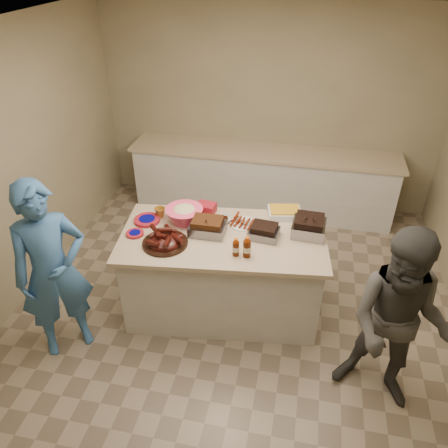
% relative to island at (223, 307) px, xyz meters
% --- Properties ---
extents(room, '(4.50, 5.00, 2.70)m').
position_rel_island_xyz_m(room, '(0.12, -0.13, 0.00)').
color(room, tan).
rests_on(room, ground).
extents(back_counter, '(3.60, 0.64, 0.90)m').
position_rel_island_xyz_m(back_counter, '(0.12, 2.07, 0.45)').
color(back_counter, silver).
rests_on(back_counter, ground).
extents(island, '(2.04, 1.24, 0.92)m').
position_rel_island_xyz_m(island, '(0.00, 0.00, 0.00)').
color(island, silver).
rests_on(island, ground).
extents(rib_platter, '(0.45, 0.45, 0.17)m').
position_rel_island_xyz_m(rib_platter, '(-0.49, -0.24, 0.92)').
color(rib_platter, '#3D0F09').
rests_on(rib_platter, island).
extents(pulled_pork_tray, '(0.33, 0.25, 0.10)m').
position_rel_island_xyz_m(pulled_pork_tray, '(-0.15, 0.01, 0.92)').
color(pulled_pork_tray, '#47230F').
rests_on(pulled_pork_tray, island).
extents(brisket_tray, '(0.29, 0.25, 0.08)m').
position_rel_island_xyz_m(brisket_tray, '(0.38, 0.06, 0.92)').
color(brisket_tray, black).
rests_on(brisket_tray, island).
extents(roasting_pan, '(0.32, 0.32, 0.12)m').
position_rel_island_xyz_m(roasting_pan, '(0.79, 0.20, 0.92)').
color(roasting_pan, gray).
rests_on(roasting_pan, island).
extents(coleslaw_bowl, '(0.41, 0.41, 0.25)m').
position_rel_island_xyz_m(coleslaw_bowl, '(-0.42, 0.16, 0.92)').
color(coleslaw_bowl, '#FF476F').
rests_on(coleslaw_bowl, island).
extents(sausage_plate, '(0.32, 0.32, 0.04)m').
position_rel_island_xyz_m(sausage_plate, '(0.15, 0.23, 0.92)').
color(sausage_plate, silver).
rests_on(sausage_plate, island).
extents(mac_cheese_dish, '(0.37, 0.30, 0.09)m').
position_rel_island_xyz_m(mac_cheese_dish, '(0.54, 0.47, 0.92)').
color(mac_cheese_dish, gold).
rests_on(mac_cheese_dish, island).
extents(bbq_bottle_a, '(0.07, 0.07, 0.18)m').
position_rel_island_xyz_m(bbq_bottle_a, '(0.17, -0.27, 0.92)').
color(bbq_bottle_a, '#451703').
rests_on(bbq_bottle_a, island).
extents(bbq_bottle_b, '(0.08, 0.08, 0.20)m').
position_rel_island_xyz_m(bbq_bottle_b, '(0.27, -0.27, 0.92)').
color(bbq_bottle_b, '#451703').
rests_on(bbq_bottle_b, island).
extents(mustard_bottle, '(0.05, 0.05, 0.13)m').
position_rel_island_xyz_m(mustard_bottle, '(-0.10, 0.14, 0.92)').
color(mustard_bottle, '#D99D0B').
rests_on(mustard_bottle, island).
extents(sauce_bowl, '(0.15, 0.06, 0.15)m').
position_rel_island_xyz_m(sauce_bowl, '(-0.04, 0.25, 0.92)').
color(sauce_bowl, silver).
rests_on(sauce_bowl, island).
extents(plate_stack_large, '(0.28, 0.28, 0.03)m').
position_rel_island_xyz_m(plate_stack_large, '(-0.79, 0.09, 0.92)').
color(plate_stack_large, maroon).
rests_on(plate_stack_large, island).
extents(plate_stack_small, '(0.19, 0.19, 0.02)m').
position_rel_island_xyz_m(plate_stack_small, '(-0.82, -0.15, 0.92)').
color(plate_stack_small, maroon).
rests_on(plate_stack_small, island).
extents(plastic_cup, '(0.12, 0.11, 0.11)m').
position_rel_island_xyz_m(plastic_cup, '(-0.69, 0.20, 0.92)').
color(plastic_cup, '#9B681E').
rests_on(plastic_cup, island).
extents(basket_stack, '(0.21, 0.17, 0.10)m').
position_rel_island_xyz_m(basket_stack, '(-0.26, 0.38, 0.92)').
color(basket_stack, maroon).
rests_on(basket_stack, island).
extents(guest_blue, '(1.61, 1.73, 0.42)m').
position_rel_island_xyz_m(guest_blue, '(-1.34, -0.76, 0.00)').
color(guest_blue, teal).
rests_on(guest_blue, ground).
extents(guest_gray, '(1.23, 1.81, 0.62)m').
position_rel_island_xyz_m(guest_gray, '(1.51, -0.76, 0.00)').
color(guest_gray, '#4C4B45').
rests_on(guest_gray, ground).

